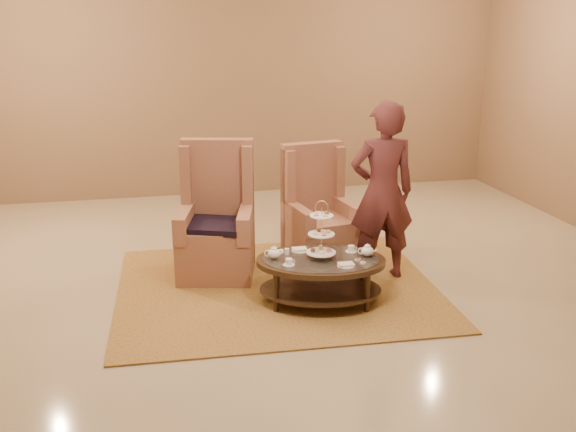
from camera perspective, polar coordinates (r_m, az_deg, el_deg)
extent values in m
plane|color=tan|center=(6.02, 0.05, -7.44)|extent=(8.00, 8.00, 0.00)
cube|color=white|center=(6.02, 0.05, -7.44)|extent=(8.00, 8.00, 0.02)
cube|color=#876749|center=(9.45, -5.18, 12.43)|extent=(8.00, 0.04, 3.50)
cube|color=#AA873C|center=(6.26, -0.98, -6.34)|extent=(3.12, 2.63, 0.02)
cylinder|color=black|center=(5.69, -1.09, -6.83)|extent=(0.06, 0.06, 0.38)
cylinder|color=black|center=(5.72, 7.05, -6.80)|extent=(0.06, 0.06, 0.38)
cylinder|color=black|center=(6.07, -0.99, -5.23)|extent=(0.06, 0.06, 0.38)
cylinder|color=black|center=(6.11, 6.61, -5.21)|extent=(0.06, 0.06, 0.38)
cylinder|color=silver|center=(5.71, 2.98, -1.53)|extent=(0.01, 0.01, 0.48)
torus|color=silver|center=(5.64, 3.02, 0.78)|extent=(0.12, 0.03, 0.12)
cylinder|color=white|center=(5.77, 2.95, -3.24)|extent=(0.32, 0.32, 0.01)
cylinder|color=white|center=(5.71, 2.98, -1.62)|extent=(0.29, 0.29, 0.01)
cylinder|color=white|center=(5.66, 3.00, 0.04)|extent=(0.25, 0.25, 0.01)
cylinder|color=#DA707A|center=(5.77, 3.69, -3.05)|extent=(0.05, 0.05, 0.03)
cylinder|color=#D9B96C|center=(5.83, 2.92, -2.80)|extent=(0.05, 0.05, 0.03)
cylinder|color=brown|center=(5.76, 2.22, -3.05)|extent=(0.05, 0.05, 0.03)
cylinder|color=white|center=(5.70, 2.99, -3.31)|extent=(0.05, 0.05, 0.03)
ellipsoid|color=#D9B96C|center=(5.73, 3.60, -1.37)|extent=(0.05, 0.05, 0.03)
ellipsoid|color=brown|center=(5.77, 2.76, -1.24)|extent=(0.05, 0.05, 0.03)
ellipsoid|color=white|center=(5.69, 2.36, -1.50)|extent=(0.05, 0.05, 0.03)
ellipsoid|color=#DA707A|center=(5.65, 3.21, -1.64)|extent=(0.05, 0.05, 0.03)
cube|color=brown|center=(5.69, 3.47, 0.26)|extent=(0.05, 0.04, 0.02)
cube|color=white|center=(5.70, 2.66, 0.31)|extent=(0.05, 0.04, 0.02)
cube|color=#DA707A|center=(5.62, 2.53, 0.07)|extent=(0.05, 0.04, 0.02)
cube|color=#D9B96C|center=(5.61, 3.36, 0.03)|extent=(0.05, 0.04, 0.02)
ellipsoid|color=white|center=(5.75, -1.25, -3.35)|extent=(0.14, 0.14, 0.09)
cylinder|color=white|center=(5.73, -1.25, -2.90)|extent=(0.06, 0.06, 0.01)
sphere|color=white|center=(5.73, -1.25, -2.78)|extent=(0.02, 0.02, 0.02)
cone|color=white|center=(5.75, -0.53, -3.30)|extent=(0.07, 0.04, 0.05)
torus|color=white|center=(5.75, -1.82, -3.34)|extent=(0.07, 0.03, 0.07)
ellipsoid|color=white|center=(5.85, 7.06, -3.11)|extent=(0.14, 0.14, 0.09)
cylinder|color=white|center=(5.84, 7.08, -2.67)|extent=(0.06, 0.06, 0.01)
sphere|color=white|center=(5.83, 7.08, -2.55)|extent=(0.02, 0.02, 0.02)
cone|color=white|center=(5.86, 7.76, -3.06)|extent=(0.07, 0.04, 0.05)
torus|color=white|center=(5.85, 6.50, -3.11)|extent=(0.07, 0.03, 0.07)
cylinder|color=white|center=(5.62, 0.08, -4.36)|extent=(0.13, 0.13, 0.01)
cylinder|color=white|center=(5.61, 0.08, -4.08)|extent=(0.07, 0.07, 0.05)
torus|color=white|center=(5.61, 0.46, -4.08)|extent=(0.04, 0.01, 0.03)
cylinder|color=white|center=(5.97, 5.63, -3.15)|extent=(0.13, 0.13, 0.01)
cylinder|color=white|center=(5.96, 5.64, -2.88)|extent=(0.07, 0.07, 0.05)
torus|color=white|center=(5.97, 5.99, -2.88)|extent=(0.04, 0.01, 0.03)
cylinder|color=white|center=(5.96, 1.02, -3.09)|extent=(0.18, 0.18, 0.01)
cube|color=beige|center=(5.96, 1.02, -2.97)|extent=(0.13, 0.10, 0.02)
cylinder|color=white|center=(5.63, 5.18, -4.42)|extent=(0.18, 0.18, 0.01)
cube|color=beige|center=(5.62, 5.18, -4.29)|extent=(0.13, 0.10, 0.02)
cylinder|color=white|center=(5.87, -0.09, -3.18)|extent=(0.05, 0.05, 0.06)
cylinder|color=white|center=(5.69, 6.67, -4.17)|extent=(0.06, 0.06, 0.01)
cylinder|color=#DA707A|center=(5.69, 6.68, -4.08)|extent=(0.05, 0.05, 0.01)
cylinder|color=white|center=(5.77, 6.21, -3.86)|extent=(0.06, 0.06, 0.01)
cylinder|color=brown|center=(5.77, 6.21, -3.77)|extent=(0.05, 0.05, 0.01)
cylinder|color=white|center=(5.95, -0.64, -3.11)|extent=(0.06, 0.06, 0.01)
cylinder|color=white|center=(5.94, -0.64, -3.03)|extent=(0.05, 0.05, 0.01)
cube|color=#9D644A|center=(6.52, -6.36, -3.48)|extent=(0.87, 0.87, 0.44)
cube|color=#9D644A|center=(6.39, -6.49, -1.37)|extent=(0.74, 0.74, 0.10)
cube|color=#9D644A|center=(6.67, -6.18, 1.11)|extent=(0.74, 0.30, 1.35)
cube|color=#9D644A|center=(6.59, -9.00, 3.62)|extent=(0.15, 0.25, 0.62)
cube|color=#9D644A|center=(6.52, -3.58, 3.64)|extent=(0.15, 0.25, 0.62)
cube|color=#9D644A|center=(6.40, -9.19, -0.65)|extent=(0.27, 0.67, 0.27)
cube|color=#9D644A|center=(6.33, -3.80, -0.68)|extent=(0.27, 0.67, 0.27)
cube|color=black|center=(6.33, -6.54, -0.84)|extent=(0.72, 0.69, 0.06)
cube|color=#9D644A|center=(6.88, 2.98, -2.46)|extent=(0.78, 0.78, 0.40)
cube|color=#9D644A|center=(6.76, 3.19, -0.59)|extent=(0.66, 0.66, 0.10)
cube|color=#9D644A|center=(6.99, 2.07, 1.51)|extent=(0.68, 0.25, 1.25)
cube|color=#9D644A|center=(6.78, 0.00, 3.53)|extent=(0.13, 0.22, 0.58)
cube|color=#9D644A|center=(7.01, 4.38, 3.93)|extent=(0.13, 0.22, 0.58)
cube|color=#9D644A|center=(6.62, 1.02, -0.23)|extent=(0.22, 0.62, 0.25)
cube|color=#9D644A|center=(6.85, 5.30, 0.29)|extent=(0.22, 0.62, 0.25)
imported|color=#4E2121|center=(6.31, 8.38, 2.11)|extent=(0.67, 0.45, 1.77)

